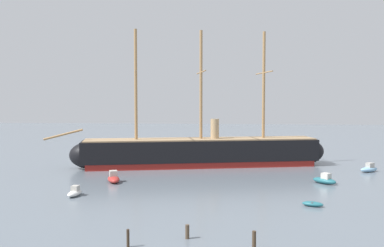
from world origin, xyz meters
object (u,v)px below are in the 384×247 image
motorboat_alongside_bow (114,178)px  mooring_piling_right_pair (187,232)px  tall_ship (201,152)px  mooring_piling_nearest (128,238)px  motorboat_mid_left (75,192)px  mooring_piling_left_pair (254,240)px  dinghy_mid_right (313,204)px  motorboat_far_right (369,169)px  motorboat_alongside_stern (325,180)px

motorboat_alongside_bow → mooring_piling_right_pair: 31.98m
tall_ship → mooring_piling_nearest: 49.60m
motorboat_mid_left → mooring_piling_left_pair: (24.80, -19.95, 0.36)m
dinghy_mid_right → mooring_piling_nearest: size_ratio=1.73×
motorboat_alongside_bow → mooring_piling_nearest: motorboat_alongside_bow is taller
motorboat_mid_left → motorboat_far_right: motorboat_far_right is taller
motorboat_alongside_bow → mooring_piling_left_pair: 37.65m
motorboat_alongside_stern → mooring_piling_right_pair: size_ratio=3.04×
motorboat_far_right → mooring_piling_right_pair: (-30.50, -42.72, 0.11)m
motorboat_far_right → mooring_piling_left_pair: (-23.93, -45.26, 0.28)m
motorboat_far_right → mooring_piling_nearest: mooring_piling_nearest is taller
dinghy_mid_right → motorboat_far_right: size_ratio=0.68×
mooring_piling_left_pair → motorboat_far_right: bearing=62.1°
tall_ship → mooring_piling_left_pair: (8.68, -48.97, -2.16)m
dinghy_mid_right → mooring_piling_left_pair: size_ratio=1.68×
tall_ship → motorboat_alongside_bow: (-13.35, -18.44, -2.37)m
mooring_piling_left_pair → mooring_piling_right_pair: 7.04m
dinghy_mid_right → motorboat_far_right: bearing=61.1°
mooring_piling_left_pair → mooring_piling_right_pair: (-6.56, 2.54, -0.17)m
motorboat_mid_left → mooring_piling_nearest: bearing=-57.8°
motorboat_alongside_bow → motorboat_far_right: motorboat_alongside_bow is taller
motorboat_mid_left → motorboat_alongside_bow: size_ratio=0.74×
mooring_piling_right_pair → motorboat_far_right: bearing=54.5°
mooring_piling_left_pair → tall_ship: bearing=100.1°
mooring_piling_right_pair → dinghy_mid_right: bearing=44.2°
dinghy_mid_right → mooring_piling_right_pair: 20.87m
tall_ship → motorboat_alongside_bow: size_ratio=11.53×
tall_ship → motorboat_mid_left: size_ratio=15.61×
motorboat_alongside_stern → mooring_piling_left_pair: (-13.08, -32.64, 0.25)m
motorboat_alongside_bow → motorboat_far_right: bearing=17.8°
motorboat_alongside_stern → motorboat_far_right: bearing=49.3°
motorboat_alongside_stern → mooring_piling_left_pair: 35.16m
dinghy_mid_right → mooring_piling_nearest: 26.86m
motorboat_mid_left → motorboat_alongside_stern: motorboat_alongside_stern is taller
mooring_piling_nearest → motorboat_alongside_bow: bearing=108.1°
motorboat_alongside_stern → motorboat_far_right: size_ratio=0.99×
motorboat_alongside_bow → mooring_piling_nearest: 32.62m
motorboat_mid_left → mooring_piling_nearest: (12.88, -20.43, 0.34)m
motorboat_far_right → motorboat_mid_left: bearing=-152.6°
mooring_piling_right_pair → tall_ship: bearing=92.6°
motorboat_mid_left → dinghy_mid_right: motorboat_mid_left is taller
motorboat_far_right → mooring_piling_nearest: size_ratio=2.54×
motorboat_mid_left → motorboat_alongside_bow: (2.77, 10.58, 0.15)m
tall_ship → motorboat_alongside_stern: size_ratio=13.22×
motorboat_alongside_stern → motorboat_mid_left: bearing=-161.5°
motorboat_alongside_stern → motorboat_far_right: (10.86, 12.62, -0.03)m
motorboat_mid_left → motorboat_far_right: 54.91m
motorboat_alongside_bow → motorboat_alongside_stern: 35.17m
tall_ship → mooring_piling_left_pair: size_ratio=32.31×
motorboat_alongside_stern → mooring_piling_nearest: (-24.99, -33.12, 0.23)m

